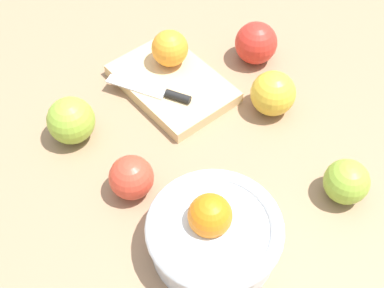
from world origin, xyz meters
name	(u,v)px	position (x,y,z in m)	size (l,w,h in m)	color
ground_plane	(210,142)	(0.00, 0.00, 0.00)	(2.40, 2.40, 0.00)	#997556
bowl	(214,233)	(-0.16, 0.11, 0.04)	(0.19, 0.19, 0.10)	silver
cutting_board	(172,84)	(0.14, -0.02, 0.01)	(0.21, 0.15, 0.02)	#DBB77F
orange_on_board	(170,48)	(0.18, -0.04, 0.06)	(0.07, 0.07, 0.07)	orange
knife	(159,93)	(0.12, 0.02, 0.03)	(0.14, 0.10, 0.01)	silver
apple_front_left	(347,182)	(-0.20, -0.11, 0.03)	(0.07, 0.07, 0.07)	#8EB738
apple_back_right	(71,120)	(0.14, 0.18, 0.04)	(0.08, 0.08, 0.08)	#8EB738
apple_back_center	(131,177)	(-0.01, 0.15, 0.03)	(0.07, 0.07, 0.07)	#D6422D
apple_front_right	(256,43)	(0.12, -0.19, 0.04)	(0.08, 0.08, 0.08)	red
apple_front_center	(273,93)	(0.00, -0.13, 0.04)	(0.08, 0.08, 0.08)	gold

